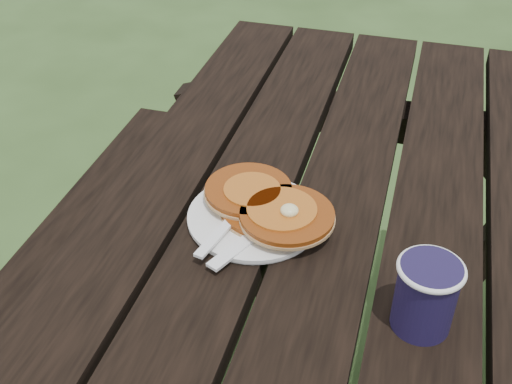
# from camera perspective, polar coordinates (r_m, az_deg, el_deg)

# --- Properties ---
(plate) EXTENTS (0.25, 0.25, 0.01)m
(plate) POSITION_cam_1_polar(r_m,az_deg,el_deg) (0.98, -0.13, -2.30)
(plate) COLOR white
(plate) RESTS_ON picnic_table
(pancake_stack) EXTENTS (0.21, 0.18, 0.04)m
(pancake_stack) POSITION_cam_1_polar(r_m,az_deg,el_deg) (0.98, 1.10, -1.18)
(pancake_stack) COLOR #8A3C0F
(pancake_stack) RESTS_ON plate
(knife) EXTENTS (0.09, 0.17, 0.00)m
(knife) POSITION_cam_1_polar(r_m,az_deg,el_deg) (0.94, -0.25, -3.87)
(knife) COLOR white
(knife) RESTS_ON plate
(fork) EXTENTS (0.07, 0.16, 0.01)m
(fork) POSITION_cam_1_polar(r_m,az_deg,el_deg) (0.94, -3.37, -3.77)
(fork) COLOR white
(fork) RESTS_ON plate
(coffee_cup) EXTENTS (0.08, 0.08, 0.10)m
(coffee_cup) POSITION_cam_1_polar(r_m,az_deg,el_deg) (0.82, 14.90, -8.61)
(coffee_cup) COLOR #1B1439
(coffee_cup) RESTS_ON picnic_table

